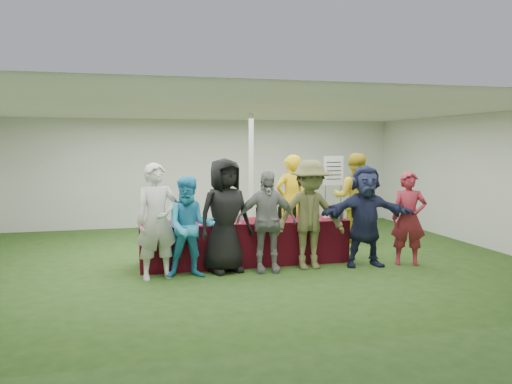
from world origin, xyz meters
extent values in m
plane|color=#284719|center=(0.00, 0.00, 0.00)|extent=(60.00, 60.00, 0.00)
plane|color=white|center=(0.00, 4.00, 1.35)|extent=(10.00, 0.00, 10.00)
plane|color=white|center=(0.00, -4.00, 1.35)|extent=(10.00, 0.00, 10.00)
plane|color=white|center=(5.00, 0.00, 1.35)|extent=(0.00, 8.00, 8.00)
plane|color=white|center=(0.00, 0.00, 2.70)|extent=(10.00, 10.00, 0.00)
cylinder|color=silver|center=(0.50, 1.20, 1.35)|extent=(0.10, 0.10, 2.70)
cube|color=#560C15|center=(0.02, -0.31, 0.38)|extent=(3.60, 0.80, 0.75)
cylinder|color=black|center=(0.28, -0.20, 0.86)|extent=(0.07, 0.07, 0.22)
cylinder|color=black|center=(0.28, -0.20, 1.01)|extent=(0.03, 0.03, 0.08)
cylinder|color=maroon|center=(0.28, -0.20, 1.06)|extent=(0.03, 0.03, 0.02)
cylinder|color=black|center=(0.49, -0.16, 0.86)|extent=(0.07, 0.07, 0.22)
cylinder|color=black|center=(0.49, -0.16, 1.01)|extent=(0.03, 0.03, 0.08)
cylinder|color=maroon|center=(0.49, -0.16, 1.06)|extent=(0.03, 0.03, 0.02)
cylinder|color=black|center=(0.55, -0.18, 0.86)|extent=(0.07, 0.07, 0.22)
cylinder|color=black|center=(0.55, -0.18, 1.01)|extent=(0.03, 0.03, 0.08)
cylinder|color=maroon|center=(0.55, -0.18, 1.06)|extent=(0.03, 0.03, 0.02)
cylinder|color=black|center=(0.70, -0.17, 0.86)|extent=(0.07, 0.07, 0.22)
cylinder|color=black|center=(0.70, -0.17, 1.01)|extent=(0.03, 0.03, 0.08)
cylinder|color=maroon|center=(0.70, -0.17, 1.06)|extent=(0.03, 0.03, 0.02)
cylinder|color=black|center=(0.80, -0.18, 0.86)|extent=(0.07, 0.07, 0.22)
cylinder|color=black|center=(0.80, -0.18, 1.01)|extent=(0.03, 0.03, 0.08)
cylinder|color=maroon|center=(0.80, -0.18, 1.06)|extent=(0.03, 0.03, 0.02)
cylinder|color=black|center=(0.97, -0.18, 0.86)|extent=(0.07, 0.07, 0.22)
cylinder|color=black|center=(0.97, -0.18, 1.01)|extent=(0.03, 0.03, 0.08)
cylinder|color=maroon|center=(0.97, -0.18, 1.06)|extent=(0.03, 0.03, 0.02)
cylinder|color=black|center=(1.10, -0.18, 0.86)|extent=(0.07, 0.07, 0.22)
cylinder|color=black|center=(1.10, -0.18, 1.01)|extent=(0.03, 0.03, 0.08)
cylinder|color=maroon|center=(1.10, -0.18, 1.06)|extent=(0.03, 0.03, 0.02)
cylinder|color=silver|center=(-1.43, -0.55, 0.75)|extent=(0.06, 0.06, 0.00)
cylinder|color=silver|center=(-1.43, -0.55, 0.79)|extent=(0.01, 0.01, 0.07)
cylinder|color=silver|center=(-1.43, -0.55, 0.87)|extent=(0.06, 0.06, 0.08)
cylinder|color=#4D080B|center=(-1.43, -0.55, 0.84)|extent=(0.05, 0.05, 0.02)
cylinder|color=silver|center=(-1.05, -0.57, 0.75)|extent=(0.06, 0.06, 0.00)
cylinder|color=silver|center=(-1.05, -0.57, 0.79)|extent=(0.01, 0.01, 0.07)
cylinder|color=silver|center=(-1.05, -0.57, 0.87)|extent=(0.06, 0.06, 0.08)
cylinder|color=#4D080B|center=(-1.05, -0.57, 0.84)|extent=(0.05, 0.05, 0.02)
cylinder|color=silver|center=(-0.80, -0.54, 0.75)|extent=(0.06, 0.06, 0.00)
cylinder|color=silver|center=(-0.80, -0.54, 0.79)|extent=(0.01, 0.01, 0.07)
cylinder|color=silver|center=(-0.80, -0.54, 0.87)|extent=(0.06, 0.06, 0.08)
cylinder|color=#4D080B|center=(-0.80, -0.54, 0.84)|extent=(0.05, 0.05, 0.02)
cylinder|color=silver|center=(-0.23, -0.59, 0.75)|extent=(0.06, 0.06, 0.00)
cylinder|color=silver|center=(-0.23, -0.59, 0.79)|extent=(0.01, 0.01, 0.07)
cylinder|color=silver|center=(-0.23, -0.59, 0.87)|extent=(0.06, 0.06, 0.08)
cylinder|color=silver|center=(1.31, -0.53, 0.75)|extent=(0.06, 0.06, 0.00)
cylinder|color=silver|center=(1.31, -0.53, 0.79)|extent=(0.01, 0.01, 0.07)
cylinder|color=silver|center=(1.31, -0.53, 0.87)|extent=(0.06, 0.06, 0.08)
cylinder|color=#4D080B|center=(1.31, -0.53, 0.84)|extent=(0.05, 0.05, 0.02)
cylinder|color=silver|center=(-0.13, -0.57, 0.75)|extent=(0.06, 0.06, 0.00)
cylinder|color=silver|center=(-0.13, -0.57, 0.79)|extent=(0.01, 0.01, 0.07)
cylinder|color=silver|center=(-0.13, -0.57, 0.87)|extent=(0.06, 0.06, 0.08)
cylinder|color=silver|center=(-0.01, -0.23, 0.85)|extent=(0.07, 0.07, 0.20)
cylinder|color=silver|center=(-0.01, -0.23, 0.96)|extent=(0.03, 0.03, 0.03)
cube|color=white|center=(1.63, -0.26, 0.77)|extent=(0.25, 0.18, 0.03)
cylinder|color=slate|center=(1.66, -0.53, 0.84)|extent=(0.23, 0.23, 0.18)
cylinder|color=slate|center=(2.62, 2.41, 0.55)|extent=(0.02, 0.02, 1.10)
cylinder|color=slate|center=(3.02, 2.41, 0.55)|extent=(0.02, 0.02, 1.10)
cube|color=white|center=(2.82, 2.41, 1.45)|extent=(0.50, 0.02, 0.70)
cube|color=black|center=(2.82, 2.39, 1.65)|extent=(0.36, 0.01, 0.02)
cube|color=black|center=(2.82, 2.39, 1.55)|extent=(0.36, 0.01, 0.02)
cube|color=black|center=(2.82, 2.39, 1.45)|extent=(0.36, 0.01, 0.02)
cube|color=black|center=(2.82, 2.39, 1.35)|extent=(0.36, 0.01, 0.02)
cube|color=black|center=(2.82, 2.39, 1.25)|extent=(0.36, 0.01, 0.02)
imported|color=yellow|center=(1.23, 0.82, 0.93)|extent=(0.75, 0.57, 1.87)
imported|color=gold|center=(2.72, 1.03, 0.95)|extent=(1.16, 1.08, 1.89)
imported|color=silver|center=(-1.51, -0.96, 0.90)|extent=(0.72, 0.54, 1.79)
imported|color=#2C99CF|center=(-1.01, -1.01, 0.80)|extent=(0.80, 0.64, 1.59)
imported|color=black|center=(-0.42, -0.80, 0.93)|extent=(1.04, 0.83, 1.86)
imported|color=gray|center=(0.24, -0.94, 0.83)|extent=(1.01, 0.50, 1.67)
imported|color=brown|center=(0.99, -0.93, 0.91)|extent=(1.20, 0.72, 1.82)
imported|color=#1C213E|center=(1.97, -1.00, 0.87)|extent=(1.66, 0.71, 1.73)
imported|color=maroon|center=(2.73, -1.10, 0.81)|extent=(0.69, 0.59, 1.61)
camera|label=1|loc=(-1.89, -8.68, 2.08)|focal=35.00mm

